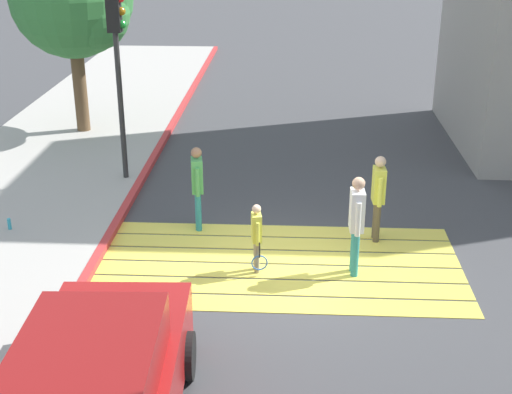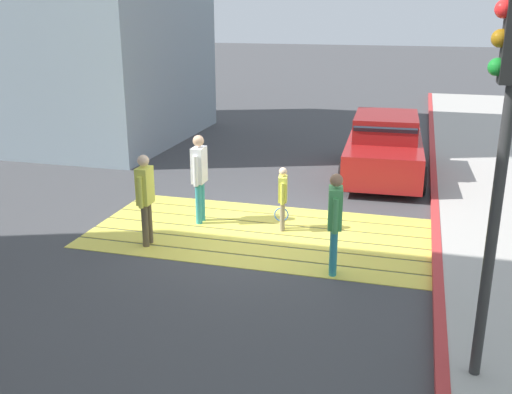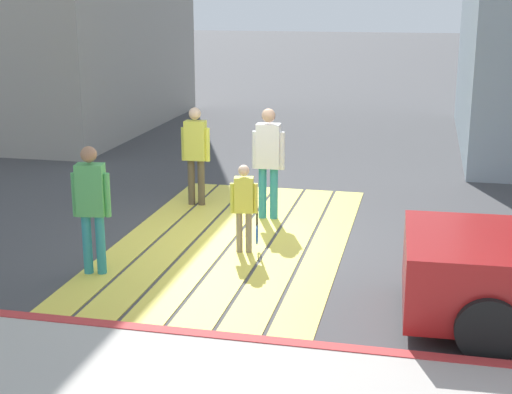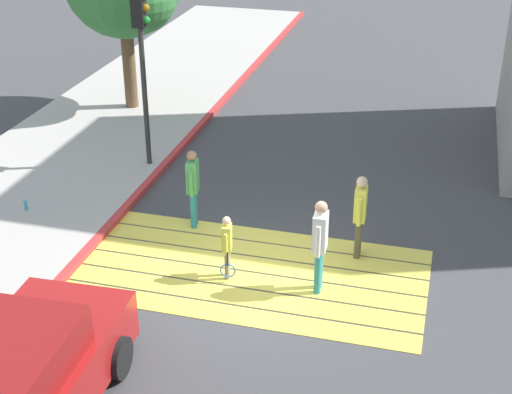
{
  "view_description": "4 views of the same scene",
  "coord_description": "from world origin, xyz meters",
  "px_view_note": "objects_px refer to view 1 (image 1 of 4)",
  "views": [
    {
      "loc": [
        0.19,
        -11.14,
        5.9
      ],
      "look_at": [
        -0.45,
        0.73,
        0.99
      ],
      "focal_mm": 49.76,
      "sensor_mm": 36.0,
      "label": 1
    },
    {
      "loc": [
        -2.73,
        10.1,
        4.11
      ],
      "look_at": [
        0.05,
        0.07,
        0.75
      ],
      "focal_mm": 41.2,
      "sensor_mm": 36.0,
      "label": 2
    },
    {
      "loc": [
        -10.07,
        -2.63,
        3.52
      ],
      "look_at": [
        -0.08,
        -0.37,
        0.73
      ],
      "focal_mm": 52.86,
      "sensor_mm": 36.0,
      "label": 3
    },
    {
      "loc": [
        3.14,
        -11.41,
        7.58
      ],
      "look_at": [
        -0.07,
        0.57,
        1.28
      ],
      "focal_mm": 52.99,
      "sensor_mm": 36.0,
      "label": 4
    }
  ],
  "objects_px": {
    "street_tree": "(75,0)",
    "pedestrian_adult_side": "(197,182)",
    "traffic_light_corner": "(118,49)",
    "pedestrian_adult_trailing": "(378,192)",
    "water_bottle": "(9,224)",
    "pedestrian_child_with_racket": "(257,235)",
    "pedestrian_adult_lead": "(357,219)"
  },
  "relations": [
    {
      "from": "street_tree",
      "to": "pedestrian_adult_side",
      "type": "bearing_deg",
      "value": -57.05
    },
    {
      "from": "traffic_light_corner",
      "to": "pedestrian_adult_trailing",
      "type": "xyz_separation_m",
      "value": [
        5.38,
        -2.77,
        -2.06
      ]
    },
    {
      "from": "water_bottle",
      "to": "pedestrian_adult_trailing",
      "type": "distance_m",
      "value": 7.04
    },
    {
      "from": "traffic_light_corner",
      "to": "street_tree",
      "type": "bearing_deg",
      "value": 118.35
    },
    {
      "from": "street_tree",
      "to": "pedestrian_adult_trailing",
      "type": "xyz_separation_m",
      "value": [
        7.27,
        -6.28,
        -2.65
      ]
    },
    {
      "from": "traffic_light_corner",
      "to": "pedestrian_adult_trailing",
      "type": "bearing_deg",
      "value": -27.22
    },
    {
      "from": "water_bottle",
      "to": "pedestrian_child_with_racket",
      "type": "xyz_separation_m",
      "value": [
        4.82,
        -1.23,
        0.47
      ]
    },
    {
      "from": "pedestrian_adult_trailing",
      "to": "pedestrian_adult_lead",
      "type": "bearing_deg",
      "value": -110.56
    },
    {
      "from": "pedestrian_adult_lead",
      "to": "pedestrian_adult_side",
      "type": "relative_size",
      "value": 1.06
    },
    {
      "from": "pedestrian_adult_side",
      "to": "pedestrian_child_with_racket",
      "type": "bearing_deg",
      "value": -54.02
    },
    {
      "from": "water_bottle",
      "to": "pedestrian_child_with_racket",
      "type": "relative_size",
      "value": 0.17
    },
    {
      "from": "water_bottle",
      "to": "pedestrian_adult_lead",
      "type": "distance_m",
      "value": 6.65
    },
    {
      "from": "traffic_light_corner",
      "to": "pedestrian_adult_trailing",
      "type": "distance_m",
      "value": 6.39
    },
    {
      "from": "traffic_light_corner",
      "to": "pedestrian_adult_lead",
      "type": "xyz_separation_m",
      "value": [
        4.87,
        -4.12,
        -2.0
      ]
    },
    {
      "from": "traffic_light_corner",
      "to": "street_tree",
      "type": "distance_m",
      "value": 4.04
    },
    {
      "from": "water_bottle",
      "to": "pedestrian_adult_side",
      "type": "bearing_deg",
      "value": 7.35
    },
    {
      "from": "water_bottle",
      "to": "pedestrian_child_with_racket",
      "type": "distance_m",
      "value": 5.0
    },
    {
      "from": "pedestrian_adult_lead",
      "to": "pedestrian_adult_trailing",
      "type": "relative_size",
      "value": 1.06
    },
    {
      "from": "traffic_light_corner",
      "to": "pedestrian_child_with_racket",
      "type": "relative_size",
      "value": 3.37
    },
    {
      "from": "traffic_light_corner",
      "to": "pedestrian_adult_trailing",
      "type": "relative_size",
      "value": 2.52
    },
    {
      "from": "water_bottle",
      "to": "pedestrian_adult_trailing",
      "type": "bearing_deg",
      "value": 1.19
    },
    {
      "from": "water_bottle",
      "to": "pedestrian_adult_trailing",
      "type": "xyz_separation_m",
      "value": [
        7.0,
        0.14,
        0.75
      ]
    },
    {
      "from": "water_bottle",
      "to": "pedestrian_adult_side",
      "type": "relative_size",
      "value": 0.13
    },
    {
      "from": "pedestrian_adult_trailing",
      "to": "pedestrian_child_with_racket",
      "type": "height_order",
      "value": "pedestrian_adult_trailing"
    },
    {
      "from": "traffic_light_corner",
      "to": "pedestrian_adult_side",
      "type": "distance_m",
      "value": 3.75
    },
    {
      "from": "street_tree",
      "to": "pedestrian_adult_lead",
      "type": "distance_m",
      "value": 10.53
    },
    {
      "from": "street_tree",
      "to": "pedestrian_child_with_racket",
      "type": "bearing_deg",
      "value": -56.36
    },
    {
      "from": "traffic_light_corner",
      "to": "pedestrian_child_with_racket",
      "type": "xyz_separation_m",
      "value": [
        3.2,
        -4.14,
        -2.33
      ]
    },
    {
      "from": "traffic_light_corner",
      "to": "water_bottle",
      "type": "bearing_deg",
      "value": -119.19
    },
    {
      "from": "traffic_light_corner",
      "to": "pedestrian_adult_lead",
      "type": "distance_m",
      "value": 6.68
    },
    {
      "from": "pedestrian_adult_trailing",
      "to": "pedestrian_child_with_racket",
      "type": "xyz_separation_m",
      "value": [
        -2.18,
        -1.37,
        -0.27
      ]
    },
    {
      "from": "traffic_light_corner",
      "to": "pedestrian_adult_side",
      "type": "height_order",
      "value": "traffic_light_corner"
    }
  ]
}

